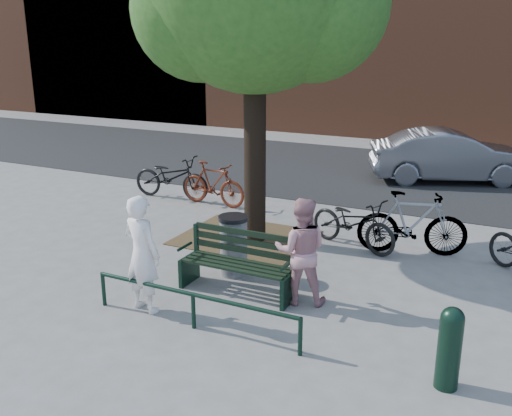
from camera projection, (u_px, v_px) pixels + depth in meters
The scene contains 14 objects.
ground at pixel (237, 293), 8.52m from camera, with size 90.00×90.00×0.00m, color gray.
dirt_pit at pixel (245, 237), 10.83m from camera, with size 2.40×2.00×0.02m, color brown.
road at pixel (382, 174), 15.81m from camera, with size 40.00×7.00×0.01m, color black.
park_bench at pixel (239, 261), 8.45m from camera, with size 1.74×0.54×0.97m.
guard_railing at pixel (193, 300), 7.38m from camera, with size 3.06×0.06×0.51m.
person_left at pixel (142, 254), 7.77m from camera, with size 0.61×0.40×1.66m, color white.
person_right at pixel (301, 251), 8.02m from camera, with size 0.75×0.59×1.55m, color #BB8186.
bollard at pixel (450, 345), 6.09m from camera, with size 0.26×0.26×0.95m.
litter_bin at pixel (234, 245), 9.06m from camera, with size 0.48×0.48×0.98m.
bicycle_a at pixel (171, 177), 13.37m from camera, with size 0.68×1.94×1.02m, color black.
bicycle_b at pixel (213, 184), 12.82m from camera, with size 0.47×1.65×0.99m, color #541B0C.
bicycle_c at pixel (353, 223), 10.23m from camera, with size 0.62×1.79×0.94m, color black.
bicycle_d at pixel (412, 223), 9.89m from camera, with size 0.53×1.88×1.13m, color gray.
parked_car at pixel (451, 156), 14.90m from camera, with size 1.43×4.10×1.35m, color slate.
Camera 1 is at (3.72, -6.86, 3.67)m, focal length 40.00 mm.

